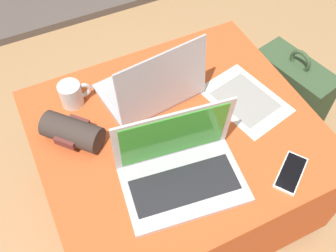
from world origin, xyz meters
name	(u,v)px	position (x,y,z in m)	size (l,w,h in m)	color
ground_plane	(175,193)	(0.00, 0.00, 0.00)	(14.00, 14.00, 0.00)	tan
ottoman	(176,165)	(0.00, 0.00, 0.24)	(0.94, 0.83, 0.48)	maroon
laptop_near	(180,168)	(-0.08, -0.17, 0.53)	(0.39, 0.28, 0.25)	silver
laptop_far	(153,87)	(-0.01, 0.17, 0.53)	(0.36, 0.28, 0.26)	#B7B7BC
cell_phone	(291,173)	(0.24, -0.31, 0.48)	(0.16, 0.14, 0.01)	white
backpack	(286,102)	(0.60, 0.09, 0.21)	(0.25, 0.36, 0.52)	#385133
paper_sheet	(245,100)	(0.28, 0.01, 0.48)	(0.27, 0.34, 0.00)	silver
wrist_brace	(72,132)	(-0.33, 0.11, 0.52)	(0.20, 0.21, 0.09)	#3D332D
coffee_mug	(72,94)	(-0.28, 0.27, 0.52)	(0.11, 0.08, 0.09)	white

